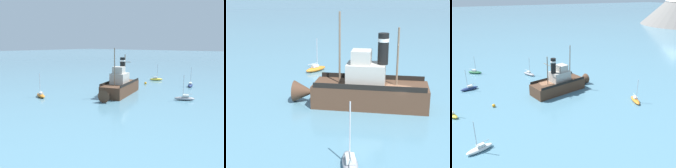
# 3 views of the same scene
# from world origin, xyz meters

# --- Properties ---
(ground_plane) EXTENTS (600.00, 600.00, 0.00)m
(ground_plane) POSITION_xyz_m (0.00, 0.00, 0.00)
(ground_plane) COLOR teal
(old_tugboat) EXTENTS (7.29, 14.79, 9.90)m
(old_tugboat) POSITION_xyz_m (0.13, 3.45, 1.83)
(old_tugboat) COLOR #4C3323
(old_tugboat) RESTS_ON ground
(sailboat_orange) EXTENTS (3.95, 2.23, 4.90)m
(sailboat_orange) POSITION_xyz_m (11.24, 15.22, 0.43)
(sailboat_orange) COLOR orange
(sailboat_orange) RESTS_ON ground
(sailboat_grey) EXTENTS (3.88, 2.74, 4.90)m
(sailboat_grey) POSITION_xyz_m (-12.71, -0.19, 0.43)
(sailboat_grey) COLOR gray
(sailboat_grey) RESTS_ON ground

